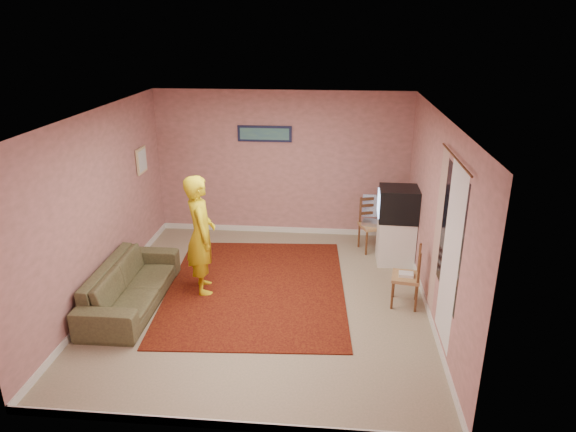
# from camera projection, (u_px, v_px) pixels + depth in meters

# --- Properties ---
(ground) EXTENTS (5.00, 5.00, 0.00)m
(ground) POSITION_uv_depth(u_px,v_px,m) (264.00, 299.00, 7.25)
(ground) COLOR tan
(ground) RESTS_ON ground
(wall_back) EXTENTS (4.50, 0.02, 2.60)m
(wall_back) POSITION_uv_depth(u_px,v_px,m) (282.00, 164.00, 9.12)
(wall_back) COLOR tan
(wall_back) RESTS_ON ground
(wall_front) EXTENTS (4.50, 0.02, 2.60)m
(wall_front) POSITION_uv_depth(u_px,v_px,m) (223.00, 312.00, 4.46)
(wall_front) COLOR tan
(wall_front) RESTS_ON ground
(wall_left) EXTENTS (0.02, 5.00, 2.60)m
(wall_left) POSITION_uv_depth(u_px,v_px,m) (99.00, 208.00, 6.98)
(wall_left) COLOR tan
(wall_left) RESTS_ON ground
(wall_right) EXTENTS (0.02, 5.00, 2.60)m
(wall_right) POSITION_uv_depth(u_px,v_px,m) (436.00, 218.00, 6.60)
(wall_right) COLOR tan
(wall_right) RESTS_ON ground
(ceiling) EXTENTS (4.50, 5.00, 0.02)m
(ceiling) POSITION_uv_depth(u_px,v_px,m) (261.00, 114.00, 6.33)
(ceiling) COLOR white
(ceiling) RESTS_ON wall_back
(baseboard_back) EXTENTS (4.50, 0.02, 0.10)m
(baseboard_back) POSITION_uv_depth(u_px,v_px,m) (282.00, 230.00, 9.55)
(baseboard_back) COLOR silver
(baseboard_back) RESTS_ON ground
(baseboard_front) EXTENTS (4.50, 0.02, 0.10)m
(baseboard_front) POSITION_uv_depth(u_px,v_px,m) (229.00, 425.00, 4.91)
(baseboard_front) COLOR silver
(baseboard_front) RESTS_ON ground
(baseboard_left) EXTENTS (0.02, 5.00, 0.10)m
(baseboard_left) POSITION_uv_depth(u_px,v_px,m) (111.00, 289.00, 7.42)
(baseboard_left) COLOR silver
(baseboard_left) RESTS_ON ground
(baseboard_right) EXTENTS (0.02, 5.00, 0.10)m
(baseboard_right) POSITION_uv_depth(u_px,v_px,m) (426.00, 303.00, 7.04)
(baseboard_right) COLOR silver
(baseboard_right) RESTS_ON ground
(window) EXTENTS (0.01, 1.10, 1.50)m
(window) POSITION_uv_depth(u_px,v_px,m) (451.00, 235.00, 5.71)
(window) COLOR black
(window) RESTS_ON wall_right
(curtain_sheer) EXTENTS (0.01, 0.75, 2.10)m
(curtain_sheer) POSITION_uv_depth(u_px,v_px,m) (450.00, 257.00, 5.64)
(curtain_sheer) COLOR white
(curtain_sheer) RESTS_ON wall_right
(curtain_floral) EXTENTS (0.01, 0.35, 2.10)m
(curtain_floral) POSITION_uv_depth(u_px,v_px,m) (438.00, 232.00, 6.29)
(curtain_floral) COLOR beige
(curtain_floral) RESTS_ON wall_right
(curtain_rod) EXTENTS (0.02, 1.40, 0.02)m
(curtain_rod) POSITION_uv_depth(u_px,v_px,m) (456.00, 158.00, 5.40)
(curtain_rod) COLOR brown
(curtain_rod) RESTS_ON wall_right
(picture_back) EXTENTS (0.95, 0.04, 0.28)m
(picture_back) POSITION_uv_depth(u_px,v_px,m) (265.00, 134.00, 8.92)
(picture_back) COLOR #141838
(picture_back) RESTS_ON wall_back
(picture_left) EXTENTS (0.04, 0.38, 0.42)m
(picture_left) POSITION_uv_depth(u_px,v_px,m) (142.00, 160.00, 8.38)
(picture_left) COLOR beige
(picture_left) RESTS_ON wall_left
(area_rug) EXTENTS (2.75, 3.35, 0.02)m
(area_rug) POSITION_uv_depth(u_px,v_px,m) (256.00, 287.00, 7.55)
(area_rug) COLOR black
(area_rug) RESTS_ON ground
(tv_cabinet) EXTENTS (0.58, 0.52, 0.73)m
(tv_cabinet) POSITION_uv_depth(u_px,v_px,m) (396.00, 241.00, 8.26)
(tv_cabinet) COLOR white
(tv_cabinet) RESTS_ON ground
(crt_tv) EXTENTS (0.64, 0.57, 0.53)m
(crt_tv) POSITION_uv_depth(u_px,v_px,m) (398.00, 204.00, 8.04)
(crt_tv) COLOR black
(crt_tv) RESTS_ON tv_cabinet
(chair_a) EXTENTS (0.52, 0.51, 0.50)m
(chair_a) POSITION_uv_depth(u_px,v_px,m) (374.00, 220.00, 8.63)
(chair_a) COLOR tan
(chair_a) RESTS_ON ground
(dvd_player) EXTENTS (0.41, 0.34, 0.06)m
(dvd_player) POSITION_uv_depth(u_px,v_px,m) (373.00, 223.00, 8.65)
(dvd_player) COLOR #A7A7AC
(dvd_player) RESTS_ON chair_a
(blue_throw) EXTENTS (0.37, 0.05, 0.39)m
(blue_throw) POSITION_uv_depth(u_px,v_px,m) (373.00, 206.00, 8.74)
(blue_throw) COLOR #7E95CE
(blue_throw) RESTS_ON chair_a
(chair_b) EXTENTS (0.43, 0.44, 0.47)m
(chair_b) POSITION_uv_depth(u_px,v_px,m) (406.00, 270.00, 6.94)
(chair_b) COLOR tan
(chair_b) RESTS_ON ground
(game_console) EXTENTS (0.21, 0.16, 0.04)m
(game_console) POSITION_uv_depth(u_px,v_px,m) (406.00, 274.00, 6.96)
(game_console) COLOR white
(game_console) RESTS_ON chair_b
(sofa) EXTENTS (0.82, 2.04, 0.59)m
(sofa) POSITION_uv_depth(u_px,v_px,m) (131.00, 285.00, 7.02)
(sofa) COLOR brown
(sofa) RESTS_ON ground
(person) EXTENTS (0.61, 0.74, 1.74)m
(person) POSITION_uv_depth(u_px,v_px,m) (201.00, 235.00, 7.20)
(person) COLOR yellow
(person) RESTS_ON ground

